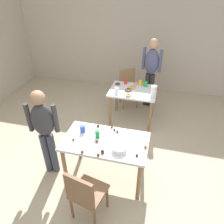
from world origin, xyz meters
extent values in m
plane|color=tan|center=(0.00, 0.00, 0.00)|extent=(6.40, 6.40, 0.00)
cube|color=#BCB2A3|center=(0.00, 3.20, 1.30)|extent=(6.40, 0.10, 2.60)
cube|color=silver|center=(0.12, -0.14, 0.73)|extent=(1.22, 0.68, 0.04)
cylinder|color=olive|center=(-0.43, -0.42, 0.35)|extent=(0.06, 0.06, 0.71)
cylinder|color=olive|center=(0.66, -0.42, 0.35)|extent=(0.06, 0.06, 0.71)
cylinder|color=olive|center=(-0.43, 0.15, 0.35)|extent=(0.06, 0.06, 0.71)
cylinder|color=olive|center=(0.66, 0.15, 0.35)|extent=(0.06, 0.06, 0.71)
cube|color=silver|center=(0.24, 1.50, 0.73)|extent=(0.94, 0.71, 0.04)
cylinder|color=olive|center=(-0.17, 1.20, 0.35)|extent=(0.06, 0.06, 0.71)
cylinder|color=olive|center=(0.66, 1.20, 0.35)|extent=(0.06, 0.06, 0.71)
cylinder|color=olive|center=(-0.17, 1.80, 0.35)|extent=(0.06, 0.06, 0.71)
cylinder|color=olive|center=(0.66, 1.80, 0.35)|extent=(0.06, 0.06, 0.71)
cube|color=brown|center=(0.08, -0.78, 0.43)|extent=(0.48, 0.48, 0.04)
cube|color=brown|center=(0.04, -0.95, 0.66)|extent=(0.38, 0.12, 0.42)
cylinder|color=brown|center=(-0.06, -0.57, 0.21)|extent=(0.04, 0.04, 0.41)
cylinder|color=brown|center=(0.28, -0.65, 0.21)|extent=(0.04, 0.04, 0.41)
cylinder|color=brown|center=(-0.13, -0.91, 0.21)|extent=(0.04, 0.04, 0.41)
cylinder|color=brown|center=(0.21, -0.98, 0.21)|extent=(0.04, 0.04, 0.41)
cube|color=olive|center=(0.06, 2.14, 0.43)|extent=(0.54, 0.54, 0.04)
cube|color=olive|center=(-0.02, 2.30, 0.66)|extent=(0.36, 0.21, 0.42)
cylinder|color=olive|center=(0.29, 2.06, 0.21)|extent=(0.04, 0.04, 0.41)
cylinder|color=olive|center=(-0.01, 1.91, 0.21)|extent=(0.04, 0.04, 0.41)
cylinder|color=olive|center=(0.13, 2.37, 0.21)|extent=(0.04, 0.04, 0.41)
cylinder|color=olive|center=(-0.17, 2.21, 0.21)|extent=(0.04, 0.04, 0.41)
cylinder|color=#383D4C|center=(-0.83, -0.24, 0.37)|extent=(0.11, 0.11, 0.75)
cylinder|color=#383D4C|center=(-0.72, -0.22, 0.37)|extent=(0.11, 0.11, 0.75)
ellipsoid|color=#333338|center=(-0.77, -0.23, 1.01)|extent=(0.35, 0.26, 0.53)
sphere|color=#997051|center=(-0.77, -0.23, 1.37)|extent=(0.20, 0.20, 0.20)
cylinder|color=#333338|center=(-0.96, -0.26, 1.05)|extent=(0.08, 0.08, 0.45)
cylinder|color=#333338|center=(-0.58, -0.19, 1.05)|extent=(0.08, 0.08, 0.45)
cylinder|color=#28282D|center=(0.57, 2.23, 0.41)|extent=(0.11, 0.11, 0.82)
cylinder|color=#28282D|center=(0.47, 2.26, 0.41)|extent=(0.11, 0.11, 0.82)
ellipsoid|color=#4C5175|center=(0.52, 2.25, 1.11)|extent=(0.36, 0.27, 0.58)
sphere|color=tan|center=(0.52, 2.25, 1.51)|extent=(0.22, 0.22, 0.22)
cylinder|color=#4C5175|center=(0.70, 2.20, 1.15)|extent=(0.08, 0.08, 0.49)
cylinder|color=#4C5175|center=(0.33, 2.29, 1.15)|extent=(0.08, 0.08, 0.49)
cylinder|color=white|center=(0.35, -0.28, 0.79)|extent=(0.21, 0.21, 0.08)
cylinder|color=#198438|center=(-0.01, -0.09, 0.81)|extent=(0.07, 0.07, 0.12)
cube|color=silver|center=(-0.13, -0.23, 0.75)|extent=(0.17, 0.02, 0.01)
cylinder|color=#3351B2|center=(-0.26, -0.02, 0.81)|extent=(0.08, 0.08, 0.11)
sphere|color=#3D2319|center=(0.15, -0.39, 0.78)|extent=(0.05, 0.05, 0.05)
sphere|color=brown|center=(0.01, -0.21, 0.77)|extent=(0.04, 0.04, 0.04)
sphere|color=brown|center=(-0.32, -0.25, 0.77)|extent=(0.04, 0.04, 0.04)
sphere|color=brown|center=(0.24, 0.08, 0.77)|extent=(0.04, 0.04, 0.04)
sphere|color=brown|center=(0.69, -0.15, 0.77)|extent=(0.04, 0.04, 0.04)
sphere|color=#3D2319|center=(-0.08, 0.14, 0.77)|extent=(0.04, 0.04, 0.04)
sphere|color=#3D2319|center=(0.60, -0.34, 0.77)|extent=(0.04, 0.04, 0.04)
sphere|color=brown|center=(-0.11, -0.45, 0.77)|extent=(0.04, 0.04, 0.04)
sphere|color=brown|center=(0.13, 0.17, 0.77)|extent=(0.04, 0.04, 0.04)
sphere|color=#3D2319|center=(0.19, 0.11, 0.77)|extent=(0.04, 0.04, 0.04)
sphere|color=brown|center=(0.11, -0.45, 0.77)|extent=(0.04, 0.04, 0.04)
cylinder|color=white|center=(0.66, 1.35, 0.86)|extent=(0.11, 0.11, 0.21)
cylinder|color=white|center=(-0.05, 1.30, 0.81)|extent=(0.07, 0.07, 0.12)
cylinder|color=yellow|center=(0.36, 1.76, 0.80)|extent=(0.07, 0.07, 0.11)
cylinder|color=green|center=(0.47, 1.74, 0.80)|extent=(0.08, 0.08, 0.10)
cylinder|color=red|center=(0.04, 1.76, 0.80)|extent=(0.07, 0.07, 0.10)
torus|color=gold|center=(0.20, 1.23, 0.77)|extent=(0.12, 0.12, 0.03)
torus|color=pink|center=(0.25, 1.77, 0.77)|extent=(0.11, 0.11, 0.03)
torus|color=gold|center=(0.21, 1.59, 0.77)|extent=(0.13, 0.13, 0.04)
torus|color=brown|center=(0.15, 1.44, 0.77)|extent=(0.13, 0.13, 0.04)
torus|color=brown|center=(-0.12, 1.67, 0.77)|extent=(0.11, 0.11, 0.03)
camera|label=1|loc=(0.77, -2.32, 2.73)|focal=33.70mm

